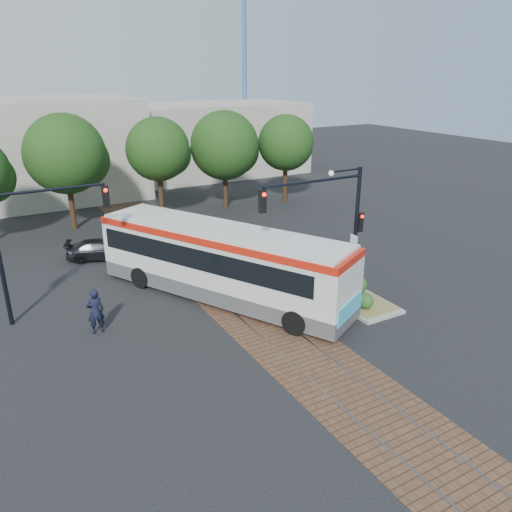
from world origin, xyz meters
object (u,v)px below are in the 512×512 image
(signal_pole_left, at_px, (26,234))
(officer, at_px, (95,311))
(parked_car, at_px, (101,249))
(signal_pole_main, at_px, (336,215))
(city_bus, at_px, (220,259))
(traffic_island, at_px, (348,290))

(signal_pole_left, height_order, officer, signal_pole_left)
(signal_pole_left, xyz_separation_m, parked_car, (4.13, 6.08, -3.30))
(signal_pole_main, distance_m, parked_car, 14.03)
(signal_pole_left, distance_m, parked_car, 8.06)
(signal_pole_main, xyz_separation_m, signal_pole_left, (-12.23, 4.80, -0.29))
(city_bus, relative_size, officer, 6.52)
(signal_pole_left, relative_size, parked_car, 1.56)
(officer, xyz_separation_m, parked_car, (2.22, 8.61, -0.41))
(signal_pole_main, bearing_deg, city_bus, 146.91)
(traffic_island, bearing_deg, signal_pole_left, 159.64)
(traffic_island, bearing_deg, parked_car, 129.54)
(officer, bearing_deg, signal_pole_main, 166.73)
(signal_pole_main, distance_m, signal_pole_left, 13.14)
(traffic_island, distance_m, officer, 11.54)
(signal_pole_main, bearing_deg, signal_pole_left, 158.55)
(officer, bearing_deg, parked_car, -105.30)
(city_bus, xyz_separation_m, traffic_island, (5.32, -2.93, -1.59))
(traffic_island, distance_m, parked_car, 14.23)
(city_bus, bearing_deg, officer, 157.62)
(city_bus, height_order, signal_pole_left, signal_pole_left)
(signal_pole_main, relative_size, parked_car, 1.56)
(city_bus, bearing_deg, traffic_island, -56.71)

